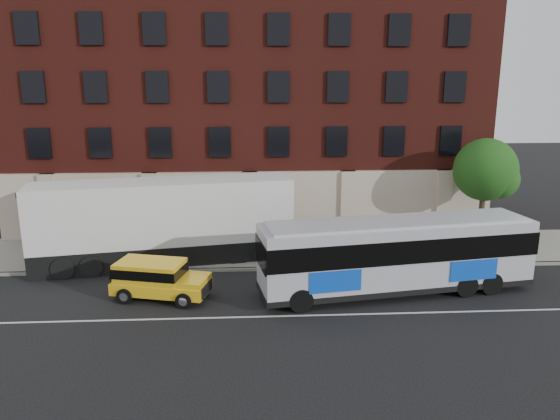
{
  "coord_description": "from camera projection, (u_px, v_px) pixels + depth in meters",
  "views": [
    {
      "loc": [
        0.05,
        -19.77,
        9.58
      ],
      "look_at": [
        1.48,
        5.5,
        3.32
      ],
      "focal_mm": 33.98,
      "sensor_mm": 36.0,
      "label": 1
    }
  ],
  "objects": [
    {
      "name": "lane_line",
      "position": [
        251.0,
        317.0,
        21.94
      ],
      "size": [
        60.0,
        0.12,
        0.01
      ],
      "primitive_type": "cube",
      "color": "silver",
      "rests_on": "ground"
    },
    {
      "name": "yellow_suv",
      "position": [
        157.0,
        277.0,
        23.64
      ],
      "size": [
        4.61,
        2.74,
        1.71
      ],
      "color": "yellow",
      "rests_on": "ground"
    },
    {
      "name": "sidewalk",
      "position": [
        251.0,
        251.0,
        30.16
      ],
      "size": [
        60.0,
        6.0,
        0.15
      ],
      "primitive_type": "cube",
      "color": "gray",
      "rests_on": "ground"
    },
    {
      "name": "street_tree",
      "position": [
        486.0,
        172.0,
        30.33
      ],
      "size": [
        3.6,
        3.6,
        6.2
      ],
      "color": "#34281A",
      "rests_on": "sidewalk"
    },
    {
      "name": "shipping_container",
      "position": [
        165.0,
        223.0,
        27.94
      ],
      "size": [
        13.67,
        5.01,
        4.47
      ],
      "color": "black",
      "rests_on": "ground"
    },
    {
      "name": "kerb",
      "position": [
        251.0,
        269.0,
        27.25
      ],
      "size": [
        60.0,
        0.25,
        0.15
      ],
      "primitive_type": "cube",
      "color": "gray",
      "rests_on": "ground"
    },
    {
      "name": "sign_pole",
      "position": [
        81.0,
        246.0,
        26.6
      ],
      "size": [
        0.3,
        0.2,
        2.5
      ],
      "color": "gray",
      "rests_on": "ground"
    },
    {
      "name": "city_bus",
      "position": [
        397.0,
        253.0,
        24.08
      ],
      "size": [
        12.85,
        4.63,
        3.45
      ],
      "color": "#B1B2BC",
      "rests_on": "ground"
    },
    {
      "name": "ground",
      "position": [
        251.0,
        322.0,
        21.46
      ],
      "size": [
        120.0,
        120.0,
        0.0
      ],
      "primitive_type": "plane",
      "color": "black",
      "rests_on": "ground"
    },
    {
      "name": "building",
      "position": [
        249.0,
        109.0,
        36.03
      ],
      "size": [
        30.0,
        12.1,
        15.0
      ],
      "color": "#551B14",
      "rests_on": "sidewalk"
    }
  ]
}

